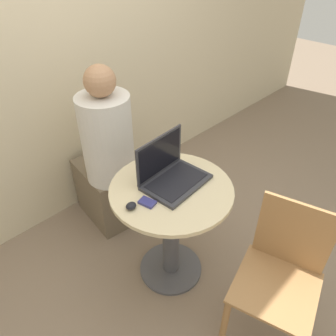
{
  "coord_description": "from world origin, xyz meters",
  "views": [
    {
      "loc": [
        -1.01,
        -0.98,
        1.91
      ],
      "look_at": [
        0.02,
        0.05,
        0.83
      ],
      "focal_mm": 35.0,
      "sensor_mm": 36.0,
      "label": 1
    }
  ],
  "objects_px": {
    "cell_phone": "(148,203)",
    "chair_empty": "(279,277)",
    "person_seated": "(107,164)",
    "laptop": "(171,173)"
  },
  "relations": [
    {
      "from": "cell_phone",
      "to": "person_seated",
      "type": "distance_m",
      "value": 0.74
    },
    {
      "from": "laptop",
      "to": "person_seated",
      "type": "bearing_deg",
      "value": 91.43
    },
    {
      "from": "cell_phone",
      "to": "person_seated",
      "type": "xyz_separation_m",
      "value": [
        0.21,
        0.68,
        -0.2
      ]
    },
    {
      "from": "cell_phone",
      "to": "chair_empty",
      "type": "distance_m",
      "value": 0.78
    },
    {
      "from": "cell_phone",
      "to": "chair_empty",
      "type": "xyz_separation_m",
      "value": [
        0.3,
        -0.66,
        -0.28
      ]
    },
    {
      "from": "laptop",
      "to": "chair_empty",
      "type": "bearing_deg",
      "value": -84.19
    },
    {
      "from": "chair_empty",
      "to": "cell_phone",
      "type": "bearing_deg",
      "value": 114.12
    },
    {
      "from": "laptop",
      "to": "cell_phone",
      "type": "xyz_separation_m",
      "value": [
        -0.22,
        -0.05,
        -0.05
      ]
    },
    {
      "from": "laptop",
      "to": "cell_phone",
      "type": "distance_m",
      "value": 0.24
    },
    {
      "from": "chair_empty",
      "to": "person_seated",
      "type": "xyz_separation_m",
      "value": [
        -0.09,
        1.34,
        0.08
      ]
    }
  ]
}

